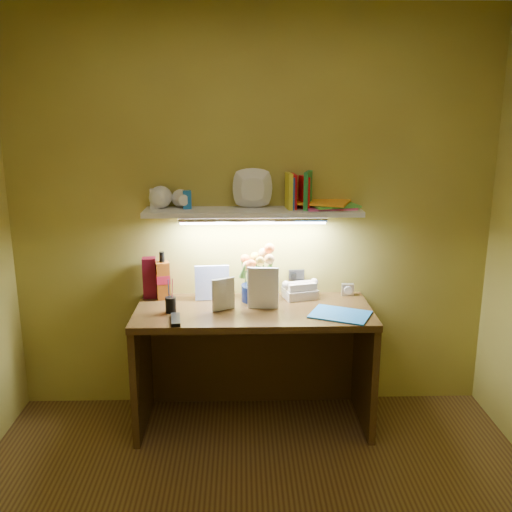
% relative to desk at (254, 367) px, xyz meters
% --- Properties ---
extents(desk, '(1.40, 0.60, 0.75)m').
position_rel_desk_xyz_m(desk, '(0.00, 0.00, 0.00)').
color(desk, '#36220E').
rests_on(desk, ground).
extents(flower_bouquet, '(0.24, 0.24, 0.35)m').
position_rel_desk_xyz_m(flower_bouquet, '(0.03, 0.15, 0.55)').
color(flower_bouquet, '#08133A').
rests_on(flower_bouquet, desk).
extents(telephone, '(0.23, 0.19, 0.12)m').
position_rel_desk_xyz_m(telephone, '(0.29, 0.19, 0.43)').
color(telephone, beige).
rests_on(telephone, desk).
extents(desk_clock, '(0.08, 0.04, 0.08)m').
position_rel_desk_xyz_m(desk_clock, '(0.60, 0.24, 0.41)').
color(desk_clock, silver).
rests_on(desk_clock, desk).
extents(whisky_bottle, '(0.10, 0.10, 0.30)m').
position_rel_desk_xyz_m(whisky_bottle, '(-0.56, 0.20, 0.52)').
color(whisky_bottle, '#9D4A14').
rests_on(whisky_bottle, desk).
extents(whisky_box, '(0.09, 0.09, 0.25)m').
position_rel_desk_xyz_m(whisky_box, '(-0.64, 0.23, 0.50)').
color(whisky_box, '#520815').
rests_on(whisky_box, desk).
extents(pen_cup, '(0.08, 0.08, 0.15)m').
position_rel_desk_xyz_m(pen_cup, '(-0.48, -0.05, 0.45)').
color(pen_cup, black).
rests_on(pen_cup, desk).
extents(art_card, '(0.21, 0.06, 0.21)m').
position_rel_desk_xyz_m(art_card, '(-0.25, 0.18, 0.48)').
color(art_card, white).
rests_on(art_card, desk).
extents(tv_remote, '(0.07, 0.19, 0.02)m').
position_rel_desk_xyz_m(tv_remote, '(-0.44, -0.20, 0.39)').
color(tv_remote, black).
rests_on(tv_remote, desk).
extents(blue_folder, '(0.39, 0.35, 0.01)m').
position_rel_desk_xyz_m(blue_folder, '(0.49, -0.13, 0.38)').
color(blue_folder, blue).
rests_on(blue_folder, desk).
extents(desk_book_a, '(0.14, 0.08, 0.20)m').
position_rel_desk_xyz_m(desk_book_a, '(-0.24, -0.06, 0.47)').
color(desk_book_a, beige).
rests_on(desk_book_a, desk).
extents(desk_book_b, '(0.19, 0.04, 0.25)m').
position_rel_desk_xyz_m(desk_book_b, '(-0.04, 0.01, 0.50)').
color(desk_book_b, white).
rests_on(desk_book_b, desk).
extents(wall_shelf, '(1.30, 0.35, 0.25)m').
position_rel_desk_xyz_m(wall_shelf, '(0.01, 0.18, 0.97)').
color(wall_shelf, white).
rests_on(wall_shelf, ground).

